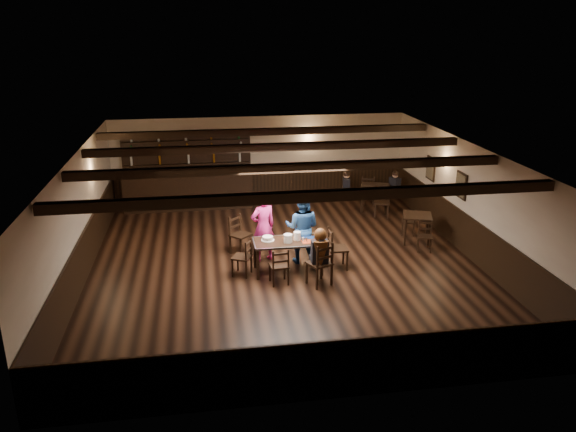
{
  "coord_description": "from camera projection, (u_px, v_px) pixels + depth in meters",
  "views": [
    {
      "loc": [
        -1.8,
        -11.92,
        5.39
      ],
      "look_at": [
        0.11,
        0.2,
        1.14
      ],
      "focal_mm": 35.0,
      "sensor_mm": 36.0,
      "label": 1
    }
  ],
  "objects": [
    {
      "name": "salt_shaker",
      "position": [
        303.0,
        239.0,
        12.54
      ],
      "size": [
        0.04,
        0.04,
        0.09
      ],
      "primitive_type": "cylinder",
      "color": "silver",
      "rests_on": "dining_table"
    },
    {
      "name": "bar_counter",
      "position": [
        189.0,
        185.0,
        16.99
      ],
      "size": [
        4.03,
        0.7,
        2.2
      ],
      "color": "black",
      "rests_on": "ground"
    },
    {
      "name": "ground",
      "position": [
        285.0,
        265.0,
        13.16
      ],
      "size": [
        10.0,
        10.0,
        0.0
      ],
      "primitive_type": "plane",
      "color": "black",
      "rests_on": "ground"
    },
    {
      "name": "cake",
      "position": [
        268.0,
        239.0,
        12.59
      ],
      "size": [
        0.3,
        0.3,
        0.09
      ],
      "color": "white",
      "rests_on": "dining_table"
    },
    {
      "name": "chair_end_right",
      "position": [
        334.0,
        245.0,
        12.81
      ],
      "size": [
        0.44,
        0.46,
        0.97
      ],
      "color": "black",
      "rests_on": "ground"
    },
    {
      "name": "man_blue",
      "position": [
        302.0,
        228.0,
        13.08
      ],
      "size": [
        1.01,
        0.92,
        1.71
      ],
      "primitive_type": "imported",
      "rotation": [
        0.0,
        0.0,
        2.74
      ],
      "color": "navy",
      "rests_on": "ground"
    },
    {
      "name": "menu_red",
      "position": [
        309.0,
        241.0,
        12.53
      ],
      "size": [
        0.35,
        0.26,
        0.0
      ],
      "primitive_type": "cube",
      "rotation": [
        0.0,
        0.0,
        0.07
      ],
      "color": "#A02F11",
      "rests_on": "dining_table"
    },
    {
      "name": "back_table_b",
      "position": [
        375.0,
        189.0,
        16.8
      ],
      "size": [
        1.1,
        1.1,
        0.75
      ],
      "color": "black",
      "rests_on": "ground"
    },
    {
      "name": "seated_person",
      "position": [
        320.0,
        248.0,
        11.89
      ],
      "size": [
        0.36,
        0.53,
        0.87
      ],
      "color": "black",
      "rests_on": "ground"
    },
    {
      "name": "chair_near_left",
      "position": [
        280.0,
        264.0,
        12.02
      ],
      "size": [
        0.43,
        0.41,
        0.83
      ],
      "color": "black",
      "rests_on": "ground"
    },
    {
      "name": "woman_pink",
      "position": [
        263.0,
        227.0,
        13.15
      ],
      "size": [
        0.73,
        0.61,
        1.7
      ],
      "primitive_type": "imported",
      "rotation": [
        0.0,
        0.0,
        3.52
      ],
      "color": "#D52B7A",
      "rests_on": "ground"
    },
    {
      "name": "chair_near_right",
      "position": [
        322.0,
        261.0,
        11.93
      ],
      "size": [
        0.6,
        0.59,
        0.99
      ],
      "color": "black",
      "rests_on": "ground"
    },
    {
      "name": "room_shell",
      "position": [
        285.0,
        193.0,
        12.62
      ],
      "size": [
        9.02,
        10.02,
        2.71
      ],
      "color": "beige",
      "rests_on": "ground"
    },
    {
      "name": "bg_patron_right",
      "position": [
        395.0,
        182.0,
        16.96
      ],
      "size": [
        0.3,
        0.38,
        0.69
      ],
      "color": "black",
      "rests_on": "ground"
    },
    {
      "name": "bg_patron_left",
      "position": [
        346.0,
        183.0,
        16.91
      ],
      "size": [
        0.26,
        0.37,
        0.69
      ],
      "color": "black",
      "rests_on": "ground"
    },
    {
      "name": "plate_stack_b",
      "position": [
        297.0,
        236.0,
        12.6
      ],
      "size": [
        0.16,
        0.16,
        0.19
      ],
      "primitive_type": "cylinder",
      "color": "white",
      "rests_on": "dining_table"
    },
    {
      "name": "drink_glass",
      "position": [
        299.0,
        237.0,
        12.69
      ],
      "size": [
        0.06,
        0.06,
        0.1
      ],
      "primitive_type": "cylinder",
      "color": "silver",
      "rests_on": "dining_table"
    },
    {
      "name": "menu_blue",
      "position": [
        308.0,
        237.0,
        12.79
      ],
      "size": [
        0.34,
        0.29,
        0.0
      ],
      "primitive_type": "cube",
      "rotation": [
        0.0,
        0.0,
        -0.42
      ],
      "color": "#0F224E",
      "rests_on": "dining_table"
    },
    {
      "name": "dining_table",
      "position": [
        288.0,
        244.0,
        12.6
      ],
      "size": [
        1.56,
        0.78,
        0.75
      ],
      "color": "black",
      "rests_on": "ground"
    },
    {
      "name": "plate_stack_a",
      "position": [
        288.0,
        238.0,
        12.47
      ],
      "size": [
        0.2,
        0.2,
        0.18
      ],
      "primitive_type": "cylinder",
      "color": "white",
      "rests_on": "dining_table"
    },
    {
      "name": "back_table_a",
      "position": [
        417.0,
        219.0,
        14.31
      ],
      "size": [
        0.9,
        0.9,
        0.75
      ],
      "color": "black",
      "rests_on": "ground"
    },
    {
      "name": "chair_end_left",
      "position": [
        245.0,
        254.0,
        12.48
      ],
      "size": [
        0.51,
        0.52,
        0.86
      ],
      "color": "black",
      "rests_on": "ground"
    },
    {
      "name": "tea_light",
      "position": [
        287.0,
        237.0,
        12.7
      ],
      "size": [
        0.06,
        0.06,
        0.06
      ],
      "color": "#A5A8AD",
      "rests_on": "dining_table"
    },
    {
      "name": "pepper_shaker",
      "position": [
        306.0,
        240.0,
        12.52
      ],
      "size": [
        0.04,
        0.04,
        0.09
      ],
      "primitive_type": "cylinder",
      "color": "#A5A8AD",
      "rests_on": "dining_table"
    },
    {
      "name": "chair_far_pushed",
      "position": [
        238.0,
        231.0,
        13.72
      ],
      "size": [
        0.61,
        0.61,
        0.95
      ],
      "color": "black",
      "rests_on": "ground"
    }
  ]
}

